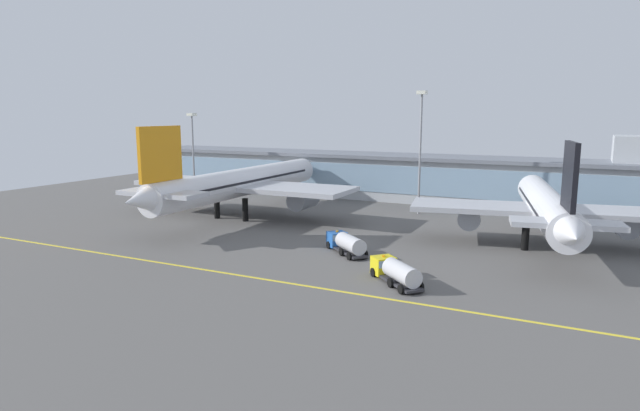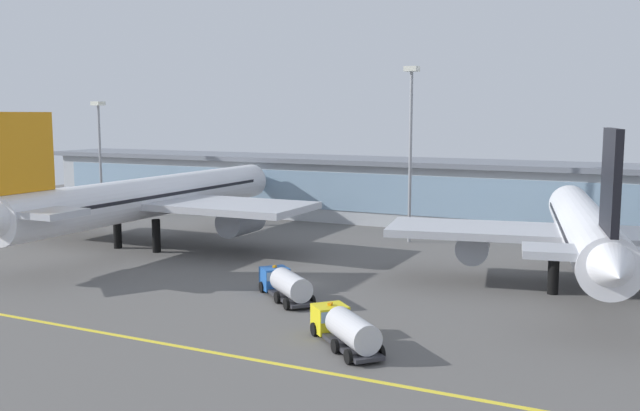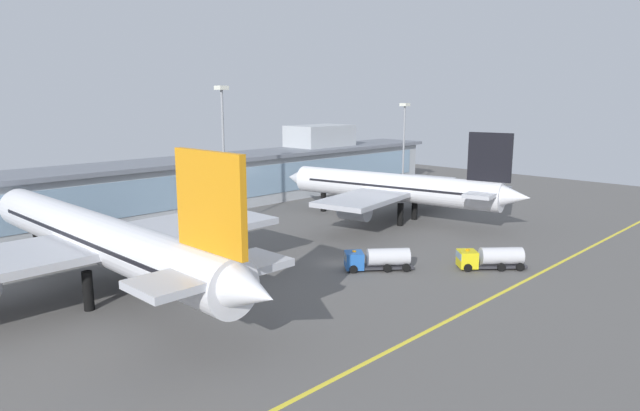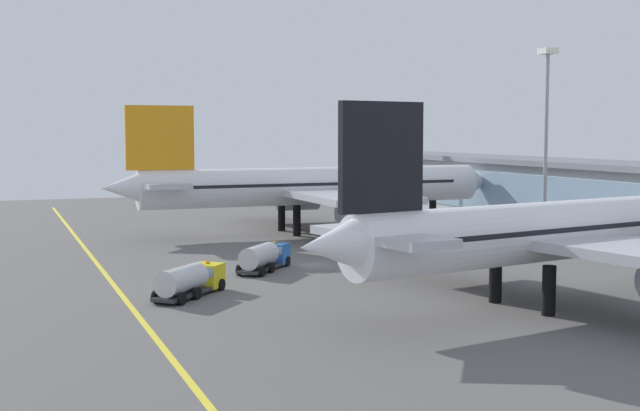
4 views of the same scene
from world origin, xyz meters
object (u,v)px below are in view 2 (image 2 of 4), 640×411
object	(u,v)px
fuel_tanker_truck	(285,283)
apron_light_mast_east	(99,140)
airliner_near_right	(585,230)
baggage_tug_near	(344,327)
apron_light_mast_west	(411,129)
airliner_near_left	(153,198)

from	to	relation	value
fuel_tanker_truck	apron_light_mast_east	world-z (taller)	apron_light_mast_east
airliner_near_right	baggage_tug_near	xyz separation A→B (m)	(-14.75, -27.22, -4.66)
apron_light_mast_west	fuel_tanker_truck	bearing A→B (deg)	-91.37
baggage_tug_near	apron_light_mast_east	bearing A→B (deg)	8.71
fuel_tanker_truck	baggage_tug_near	bearing A→B (deg)	177.03
baggage_tug_near	apron_light_mast_east	xyz separation A→B (m)	(-68.03, 45.98, 12.03)
airliner_near_left	airliner_near_right	distance (m)	55.51
airliner_near_left	baggage_tug_near	distance (m)	49.15
fuel_tanker_truck	apron_light_mast_east	distance (m)	68.25
airliner_near_left	baggage_tug_near	xyz separation A→B (m)	(40.76, -26.97, -5.14)
fuel_tanker_truck	apron_light_mast_west	bearing A→B (deg)	-51.04
airliner_near_left	apron_light_mast_east	world-z (taller)	apron_light_mast_east
airliner_near_left	apron_light_mast_east	size ratio (longest dim) A/B	2.99
airliner_near_left	airliner_near_right	world-z (taller)	airliner_near_left
baggage_tug_near	apron_light_mast_east	distance (m)	82.99
airliner_near_left	apron_light_mast_east	bearing A→B (deg)	54.47
apron_light_mast_west	apron_light_mast_east	world-z (taller)	apron_light_mast_west
fuel_tanker_truck	apron_light_mast_west	world-z (taller)	apron_light_mast_west
airliner_near_left	fuel_tanker_truck	bearing A→B (deg)	-119.78
airliner_near_left	apron_light_mast_west	bearing A→B (deg)	-59.80
apron_light_mast_east	apron_light_mast_west	bearing A→B (deg)	-0.76
airliner_near_right	airliner_near_left	bearing A→B (deg)	79.35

